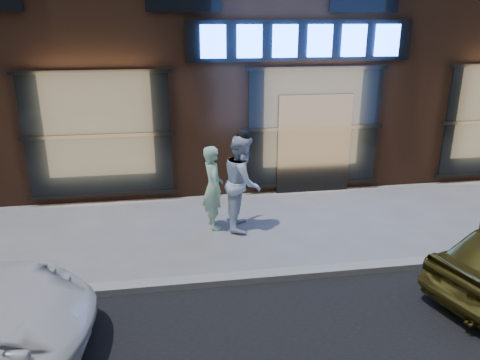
% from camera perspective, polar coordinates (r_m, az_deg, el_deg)
% --- Properties ---
extents(ground, '(90.00, 90.00, 0.00)m').
position_cam_1_polar(ground, '(8.50, 16.62, -10.45)').
color(ground, slate).
rests_on(ground, ground).
extents(curb, '(60.00, 0.25, 0.12)m').
position_cam_1_polar(curb, '(8.48, 16.66, -10.09)').
color(curb, gray).
rests_on(curb, ground).
extents(man_bowtie, '(0.51, 0.69, 1.73)m').
position_cam_1_polar(man_bowtie, '(9.40, -3.30, -0.93)').
color(man_bowtie, '#9DCEB4').
rests_on(man_bowtie, ground).
extents(man_cap, '(0.91, 1.07, 1.94)m').
position_cam_1_polar(man_cap, '(9.37, 0.32, -0.25)').
color(man_cap, white).
rests_on(man_cap, ground).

